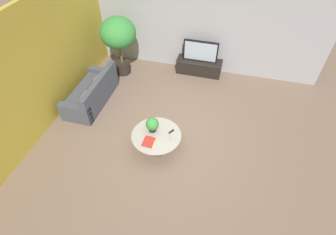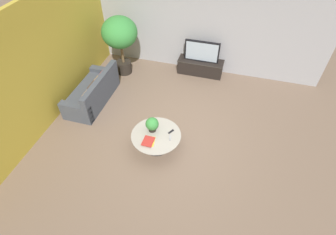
# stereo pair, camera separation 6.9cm
# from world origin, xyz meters

# --- Properties ---
(ground_plane) EXTENTS (24.00, 24.00, 0.00)m
(ground_plane) POSITION_xyz_m (0.00, 0.00, 0.00)
(ground_plane) COLOR brown
(back_wall_stone) EXTENTS (7.40, 0.12, 3.00)m
(back_wall_stone) POSITION_xyz_m (0.00, 3.26, 1.50)
(back_wall_stone) COLOR #939399
(back_wall_stone) RESTS_ON ground
(side_wall_left) EXTENTS (0.12, 7.40, 3.00)m
(side_wall_left) POSITION_xyz_m (-3.26, 0.20, 1.50)
(side_wall_left) COLOR gold
(side_wall_left) RESTS_ON ground
(media_console) EXTENTS (1.43, 0.50, 0.46)m
(media_console) POSITION_xyz_m (0.12, 2.94, 0.24)
(media_console) COLOR black
(media_console) RESTS_ON ground
(television) EXTENTS (1.07, 0.13, 0.66)m
(television) POSITION_xyz_m (0.12, 2.94, 0.79)
(television) COLOR black
(television) RESTS_ON media_console
(coffee_table) EXTENTS (1.17, 1.17, 0.40)m
(coffee_table) POSITION_xyz_m (-0.31, -0.36, 0.28)
(coffee_table) COLOR black
(coffee_table) RESTS_ON ground
(couch_by_wall) EXTENTS (0.84, 1.89, 0.84)m
(couch_by_wall) POSITION_xyz_m (-2.53, 0.75, 0.29)
(couch_by_wall) COLOR #3D424C
(couch_by_wall) RESTS_ON ground
(potted_palm_tall) EXTENTS (1.05, 1.05, 1.84)m
(potted_palm_tall) POSITION_xyz_m (-2.26, 2.32, 1.29)
(potted_palm_tall) COLOR black
(potted_palm_tall) RESTS_ON ground
(potted_plant_tabletop) EXTENTS (0.31, 0.31, 0.37)m
(potted_plant_tabletop) POSITION_xyz_m (-0.43, -0.25, 0.60)
(potted_plant_tabletop) COLOR black
(potted_plant_tabletop) RESTS_ON coffee_table
(book_stack) EXTENTS (0.28, 0.33, 0.05)m
(book_stack) POSITION_xyz_m (-0.40, -0.61, 0.42)
(book_stack) COLOR gold
(book_stack) RESTS_ON coffee_table
(remote_black) EXTENTS (0.12, 0.16, 0.02)m
(remote_black) POSITION_xyz_m (0.01, -0.18, 0.41)
(remote_black) COLOR black
(remote_black) RESTS_ON coffee_table
(remote_silver) EXTENTS (0.07, 0.16, 0.02)m
(remote_silver) POSITION_xyz_m (0.04, -0.37, 0.41)
(remote_silver) COLOR gray
(remote_silver) RESTS_ON coffee_table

